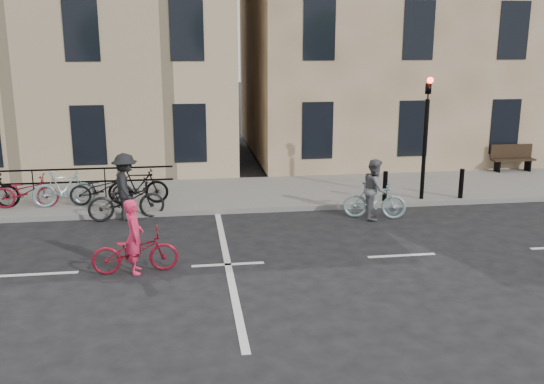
{
  "coord_description": "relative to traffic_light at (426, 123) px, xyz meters",
  "views": [
    {
      "loc": [
        -0.84,
        -12.59,
        4.81
      ],
      "look_at": [
        1.28,
        2.05,
        1.1
      ],
      "focal_mm": 40.0,
      "sensor_mm": 36.0,
      "label": 1
    }
  ],
  "objects": [
    {
      "name": "sidewalk",
      "position": [
        -10.2,
        1.66,
        -2.38
      ],
      "size": [
        46.0,
        4.0,
        0.15
      ],
      "primitive_type": "cube",
      "color": "slate",
      "rests_on": "ground"
    },
    {
      "name": "cyclist_dark",
      "position": [
        -8.7,
        -0.44,
        -1.73
      ],
      "size": [
        2.18,
        1.31,
        1.85
      ],
      "rotation": [
        0.0,
        0.0,
        1.78
      ],
      "color": "black",
      "rests_on": "ground"
    },
    {
      "name": "bollard_west",
      "position": [
        1.2,
        -0.09,
        -1.85
      ],
      "size": [
        0.14,
        0.14,
        0.9
      ],
      "primitive_type": "cylinder",
      "color": "black",
      "rests_on": "sidewalk"
    },
    {
      "name": "ground",
      "position": [
        -6.2,
        -4.34,
        -2.45
      ],
      "size": [
        120.0,
        120.0,
        0.0
      ],
      "primitive_type": "plane",
      "color": "black",
      "rests_on": "ground"
    },
    {
      "name": "traffic_light",
      "position": [
        0.0,
        0.0,
        0.0
      ],
      "size": [
        0.18,
        0.3,
        3.9
      ],
      "color": "black",
      "rests_on": "sidewalk"
    },
    {
      "name": "bollard_east",
      "position": [
        -1.2,
        -0.09,
        -1.85
      ],
      "size": [
        0.14,
        0.14,
        0.9
      ],
      "primitive_type": "cylinder",
      "color": "black",
      "rests_on": "sidewalk"
    },
    {
      "name": "cyclist_grey",
      "position": [
        -1.91,
        -1.33,
        -1.78
      ],
      "size": [
        1.8,
        0.97,
        1.67
      ],
      "rotation": [
        0.0,
        0.0,
        1.28
      ],
      "color": "#88ADB2",
      "rests_on": "ground"
    },
    {
      "name": "cyclist_pink",
      "position": [
        -8.17,
        -4.5,
        -1.9
      ],
      "size": [
        1.85,
        0.76,
        1.61
      ],
      "rotation": [
        0.0,
        0.0,
        1.65
      ],
      "color": "maroon",
      "rests_on": "ground"
    },
    {
      "name": "bench",
      "position": [
        4.8,
        3.39,
        -1.78
      ],
      "size": [
        1.6,
        0.41,
        0.97
      ],
      "color": "black",
      "rests_on": "sidewalk"
    },
    {
      "name": "parked_bikes",
      "position": [
        -11.12,
        0.7,
        -1.81
      ],
      "size": [
        7.25,
        1.23,
        1.05
      ],
      "color": "black",
      "rests_on": "sidewalk"
    },
    {
      "name": "building_east",
      "position": [
        2.8,
        8.66,
        3.7
      ],
      "size": [
        14.0,
        10.0,
        12.0
      ],
      "primitive_type": "cube",
      "color": "#977C5B",
      "rests_on": "sidewalk"
    }
  ]
}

